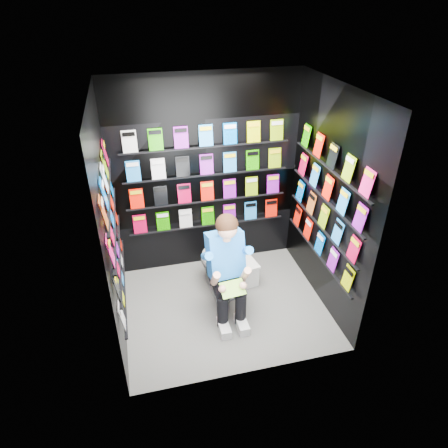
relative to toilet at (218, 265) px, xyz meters
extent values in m
plane|color=slate|center=(0.01, -0.37, -0.37)|extent=(2.40, 2.40, 0.00)
plane|color=white|center=(0.01, -0.37, 2.23)|extent=(2.40, 2.40, 0.00)
cube|color=black|center=(0.01, 0.63, 0.93)|extent=(2.40, 0.04, 2.60)
cube|color=black|center=(0.01, -1.37, 0.93)|extent=(2.40, 0.04, 2.60)
cube|color=black|center=(-1.19, -0.37, 0.93)|extent=(0.04, 2.00, 2.60)
cube|color=black|center=(1.21, -0.37, 0.93)|extent=(0.04, 2.00, 2.60)
imported|color=white|center=(0.00, 0.00, 0.00)|extent=(0.50, 0.79, 0.73)
cube|color=white|center=(0.40, 0.07, -0.23)|extent=(0.27, 0.41, 0.28)
cube|color=white|center=(0.40, 0.07, -0.07)|extent=(0.29, 0.43, 0.03)
cube|color=#32A158|center=(0.00, -0.73, 0.21)|extent=(0.29, 0.19, 0.11)
camera|label=1|loc=(-0.89, -3.96, 3.05)|focal=32.00mm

